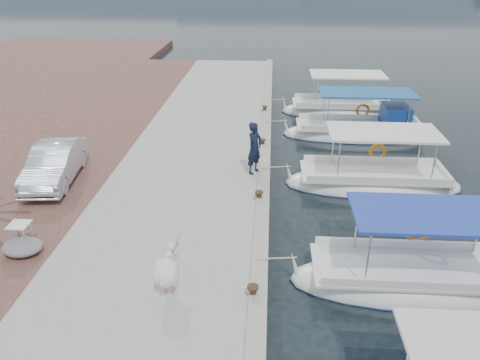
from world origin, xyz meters
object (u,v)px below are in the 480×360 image
Objects in this scene: parked_car at (54,164)px; fisherman at (255,148)px; fishing_caique_b at (413,281)px; fishing_caique_c at (373,183)px; fishing_caique_d at (361,133)px; fishing_caique_e at (341,111)px; pelican at (168,271)px.

fisherman is at bearing 2.83° from parked_car.
fishing_caique_c is (0.06, 5.99, -0.00)m from fishing_caique_b.
fishing_caique_d is 1.11× the size of fishing_caique_e.
fisherman is (-4.52, -0.12, 1.37)m from fishing_caique_c.
fishing_caique_c reaches higher than parked_car.
fishing_caique_c is at bearing 48.83° from pelican.
fisherman reaches higher than pelican.
fishing_caique_b is 0.98× the size of fishing_caique_c.
fishing_caique_b is at bearing -110.07° from fisherman.
fishing_caique_c is 1.65× the size of parked_car.
parked_car is (-11.74, -1.31, 1.04)m from fishing_caique_c.
fishing_caique_d is (0.51, 11.53, 0.06)m from fishing_caique_b.
fishing_caique_e reaches higher than parked_car.
fishing_caique_d is at bearing -8.64° from fisherman.
fishing_caique_d is 14.51m from pelican.
fisherman is at bearing -178.53° from fishing_caique_c.
fishing_caique_e is at bearing 89.80° from fishing_caique_b.
fisherman is 0.49× the size of parked_car.
fishing_caique_c is 11.85m from parked_car.
fishing_caique_b is 4.41× the size of pelican.
fishing_caique_e is 15.85m from parked_car.
fisherman is at bearing 75.73° from pelican.
fishing_caique_c is 9.68m from pelican.
fishing_caique_c and fishing_caique_d have the same top height.
fishing_caique_c is at bearing -89.96° from fishing_caique_e.
fishing_caique_d reaches higher than parked_car.
fishing_caique_d is at bearing 85.32° from fishing_caique_c.
fishing_caique_b is 1.62× the size of parked_car.
parked_car is (-12.19, -6.85, 0.98)m from fishing_caique_d.
fishing_caique_e is (-0.01, 9.31, -0.00)m from fishing_caique_c.
fishing_caique_b is 15.30m from fishing_caique_e.
fishing_caique_b is 0.98× the size of fishing_caique_e.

